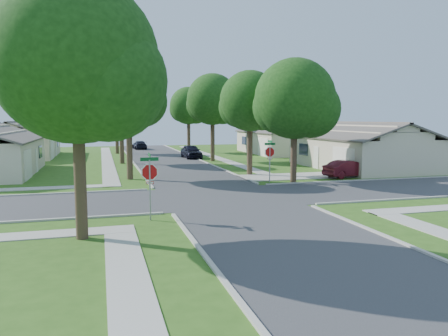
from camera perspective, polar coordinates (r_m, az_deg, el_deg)
ground at (r=25.17m, az=-0.04°, el=-3.80°), size 100.00×100.00×0.00m
road_ns at (r=25.17m, az=-0.04°, el=-3.79°), size 7.00×100.00×0.02m
sidewalk_ne at (r=51.66m, az=-1.36°, el=1.50°), size 1.20×40.00×0.04m
sidewalk_nw at (r=50.05m, az=-15.02°, el=1.12°), size 1.20×40.00×0.04m
driveway at (r=34.51m, az=9.42°, el=-1.05°), size 8.80×3.60×0.05m
stop_sign_sw at (r=19.41m, az=-9.68°, el=-0.89°), size 1.05×0.80×2.98m
stop_sign_ne at (r=30.84m, az=6.00°, el=1.86°), size 1.05×0.80×2.98m
tree_e_near at (r=34.82m, az=3.50°, el=8.35°), size 4.97×4.80×8.28m
tree_e_mid at (r=46.33m, az=-1.45°, el=8.64°), size 5.59×5.40×9.21m
tree_e_far at (r=59.00m, az=-4.61°, el=7.89°), size 5.17×5.00×8.72m
tree_w_near at (r=32.96m, az=-12.31°, el=9.15°), size 5.38×5.20×8.97m
tree_w_mid at (r=44.94m, az=-13.28°, el=8.84°), size 5.80×5.60×9.56m
tree_w_far at (r=57.90m, az=-13.85°, el=7.28°), size 4.76×4.60×8.04m
tree_sw_corner at (r=16.96m, az=-18.54°, el=12.17°), size 6.21×6.00×9.55m
tree_ne_corner at (r=30.97m, az=9.31°, el=8.43°), size 5.80×5.60×8.66m
house_ne_near at (r=41.70m, az=17.28°, el=2.08°), size 8.42×13.60×4.23m
house_ne_far at (r=57.59m, az=7.47°, el=3.45°), size 8.42×13.60×4.23m
house_nw_far at (r=56.68m, az=-25.21°, el=2.84°), size 8.42×13.60×4.23m
car_driveway at (r=34.75m, az=15.95°, el=-0.11°), size 4.19×2.05×1.32m
car_curb_east at (r=49.97m, az=-4.30°, el=2.17°), size 1.98×4.57×1.53m
car_curb_west at (r=65.85m, az=-10.97°, el=2.97°), size 2.01×4.36×1.23m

